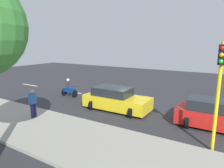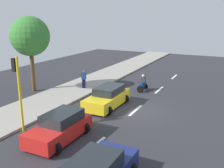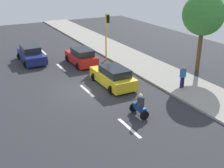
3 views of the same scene
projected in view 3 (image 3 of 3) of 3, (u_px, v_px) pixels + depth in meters
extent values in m
cube|color=#2D2D33|center=(87.00, 92.00, 21.20)|extent=(40.00, 60.00, 0.10)
cube|color=#9E998E|center=(163.00, 75.00, 24.20)|extent=(4.00, 60.00, 0.15)
cube|color=white|center=(129.00, 128.00, 16.28)|extent=(0.20, 2.40, 0.01)
cube|color=white|center=(87.00, 91.00, 21.18)|extent=(0.20, 2.40, 0.01)
cube|color=white|center=(61.00, 68.00, 26.08)|extent=(0.20, 2.40, 0.01)
cube|color=white|center=(43.00, 52.00, 30.99)|extent=(0.20, 2.40, 0.01)
cube|color=red|center=(81.00, 58.00, 26.94)|extent=(1.81, 4.07, 0.80)
cube|color=#1E2328|center=(82.00, 52.00, 26.42)|extent=(1.52, 2.28, 0.56)
cylinder|color=black|center=(68.00, 58.00, 27.78)|extent=(0.64, 0.22, 0.64)
cylinder|color=black|center=(84.00, 56.00, 28.47)|extent=(0.64, 0.22, 0.64)
cylinder|color=black|center=(79.00, 66.00, 25.59)|extent=(0.64, 0.22, 0.64)
cylinder|color=black|center=(95.00, 63.00, 26.28)|extent=(0.64, 0.22, 0.64)
cube|color=navy|center=(32.00, 56.00, 27.51)|extent=(1.88, 4.33, 0.80)
cube|color=#1E2328|center=(30.00, 49.00, 27.53)|extent=(1.58, 2.43, 0.56)
cylinder|color=black|center=(45.00, 61.00, 26.79)|extent=(0.64, 0.22, 0.64)
cylinder|color=black|center=(27.00, 64.00, 26.07)|extent=(0.64, 0.22, 0.64)
cylinder|color=black|center=(37.00, 54.00, 29.13)|extent=(0.64, 0.22, 0.64)
cylinder|color=black|center=(20.00, 56.00, 28.40)|extent=(0.64, 0.22, 0.64)
cube|color=yellow|center=(113.00, 78.00, 22.09)|extent=(1.87, 4.47, 0.80)
cube|color=#1E2328|center=(115.00, 71.00, 21.54)|extent=(1.57, 2.50, 0.56)
cylinder|color=black|center=(95.00, 77.00, 23.03)|extent=(0.64, 0.22, 0.64)
cylinder|color=black|center=(113.00, 73.00, 23.74)|extent=(0.64, 0.22, 0.64)
cylinder|color=black|center=(112.00, 89.00, 20.62)|extent=(0.64, 0.22, 0.64)
cylinder|color=black|center=(132.00, 85.00, 21.33)|extent=(0.64, 0.22, 0.64)
cylinder|color=black|center=(134.00, 107.00, 18.02)|extent=(0.60, 0.10, 0.60)
cylinder|color=black|center=(144.00, 116.00, 17.04)|extent=(0.60, 0.10, 0.60)
cube|color=navy|center=(140.00, 108.00, 17.39)|extent=(0.28, 1.10, 0.36)
sphere|color=navy|center=(138.00, 104.00, 17.49)|extent=(0.32, 0.32, 0.32)
cylinder|color=black|center=(135.00, 99.00, 17.71)|extent=(0.55, 0.04, 0.04)
cube|color=#333338|center=(141.00, 102.00, 17.14)|extent=(0.36, 0.24, 0.60)
sphere|color=silver|center=(141.00, 96.00, 17.03)|extent=(0.26, 0.26, 0.26)
cylinder|color=#1E1E4C|center=(181.00, 83.00, 21.17)|extent=(0.16, 0.16, 0.85)
cylinder|color=#1E1E4C|center=(183.00, 82.00, 21.26)|extent=(0.16, 0.16, 0.85)
cube|color=#2659B2|center=(183.00, 73.00, 20.94)|extent=(0.40, 0.24, 0.60)
sphere|color=tan|center=(184.00, 68.00, 20.78)|extent=(0.22, 0.22, 0.22)
cylinder|color=yellow|center=(106.00, 37.00, 27.49)|extent=(0.14, 0.14, 4.50)
cube|color=black|center=(108.00, 19.00, 26.92)|extent=(0.24, 0.24, 0.76)
sphere|color=red|center=(109.00, 16.00, 26.89)|extent=(0.16, 0.16, 0.16)
sphere|color=#F2A50C|center=(109.00, 19.00, 26.98)|extent=(0.16, 0.16, 0.16)
sphere|color=green|center=(109.00, 21.00, 27.07)|extent=(0.16, 0.16, 0.16)
cylinder|color=brown|center=(199.00, 51.00, 24.39)|extent=(0.36, 0.36, 3.75)
sphere|color=#387F33|center=(204.00, 14.00, 23.22)|extent=(3.44, 3.44, 3.44)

